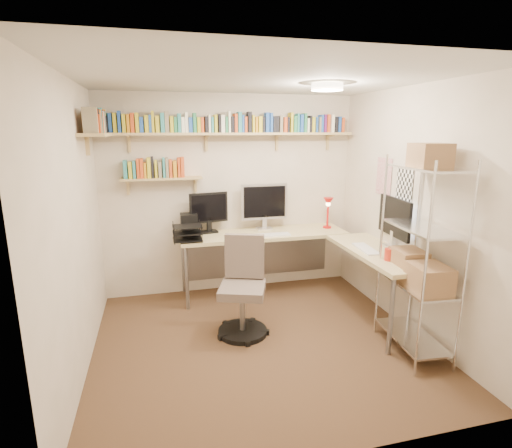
{
  "coord_description": "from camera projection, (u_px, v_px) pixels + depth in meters",
  "views": [
    {
      "loc": [
        -0.92,
        -3.48,
        2.07
      ],
      "look_at": [
        0.09,
        0.55,
        1.08
      ],
      "focal_mm": 28.0,
      "sensor_mm": 36.0,
      "label": 1
    }
  ],
  "objects": [
    {
      "name": "ground",
      "position": [
        260.0,
        342.0,
        3.98
      ],
      "size": [
        3.2,
        3.2,
        0.0
      ],
      "primitive_type": "plane",
      "color": "#452C1D",
      "rests_on": "ground"
    },
    {
      "name": "room_shell",
      "position": [
        261.0,
        188.0,
        3.63
      ],
      "size": [
        3.24,
        3.04,
        2.52
      ],
      "color": "#C1B79D",
      "rests_on": "ground"
    },
    {
      "name": "wall_shelves",
      "position": [
        197.0,
        133.0,
        4.64
      ],
      "size": [
        3.12,
        1.09,
        0.79
      ],
      "color": "tan",
      "rests_on": "ground"
    },
    {
      "name": "corner_desk",
      "position": [
        281.0,
        238.0,
        4.81
      ],
      "size": [
        2.49,
        2.11,
        1.4
      ],
      "color": "beige",
      "rests_on": "ground"
    },
    {
      "name": "office_chair",
      "position": [
        243.0,
        293.0,
        4.11
      ],
      "size": [
        0.57,
        0.58,
        1.01
      ],
      "rotation": [
        0.0,
        0.0,
        -0.34
      ],
      "color": "black",
      "rests_on": "ground"
    },
    {
      "name": "wire_rack",
      "position": [
        421.0,
        246.0,
        3.59
      ],
      "size": [
        0.46,
        0.83,
        1.96
      ],
      "rotation": [
        0.0,
        0.0,
        -0.09
      ],
      "color": "silver",
      "rests_on": "ground"
    }
  ]
}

